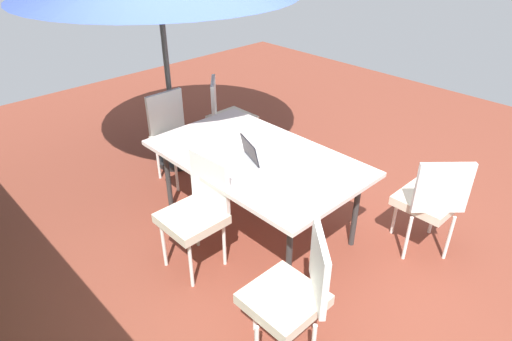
{
  "coord_description": "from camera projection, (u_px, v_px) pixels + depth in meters",
  "views": [
    {
      "loc": [
        -2.48,
        2.37,
        2.64
      ],
      "look_at": [
        0.0,
        0.0,
        0.61
      ],
      "focal_mm": 30.83,
      "sensor_mm": 36.0,
      "label": 1
    }
  ],
  "objects": [
    {
      "name": "chair_southwest",
      "position": [
        431.0,
        199.0,
        3.7
      ],
      "size": [
        0.59,
        0.59,
        0.98
      ],
      "rotation": [
        0.0,
        0.0,
        0.82
      ],
      "color": "beige",
      "rests_on": "ground_plane"
    },
    {
      "name": "laptop",
      "position": [
        257.0,
        156.0,
        3.81
      ],
      "size": [
        0.39,
        0.34,
        0.21
      ],
      "rotation": [
        0.0,
        0.0,
        -0.35
      ],
      "color": "#B7B7BC",
      "rests_on": "dining_table"
    },
    {
      "name": "dining_table",
      "position": [
        256.0,
        160.0,
        3.93
      ],
      "size": [
        1.93,
        1.16,
        0.77
      ],
      "color": "silver",
      "rests_on": "ground_plane"
    },
    {
      "name": "chair_southeast",
      "position": [
        227.0,
        114.0,
        5.24
      ],
      "size": [
        0.58,
        0.59,
        0.98
      ],
      "rotation": [
        0.0,
        0.0,
        5.57
      ],
      "color": "beige",
      "rests_on": "ground_plane"
    },
    {
      "name": "chair_east",
      "position": [
        175.0,
        133.0,
        4.8
      ],
      "size": [
        0.46,
        0.46,
        0.98
      ],
      "rotation": [
        0.0,
        0.0,
        4.7
      ],
      "color": "beige",
      "rests_on": "ground_plane"
    },
    {
      "name": "chair_northwest",
      "position": [
        294.0,
        292.0,
        2.79
      ],
      "size": [
        0.59,
        0.59,
        0.98
      ],
      "rotation": [
        0.0,
        0.0,
        2.41
      ],
      "color": "beige",
      "rests_on": "ground_plane"
    },
    {
      "name": "ground_plane",
      "position": [
        256.0,
        225.0,
        4.3
      ],
      "size": [
        10.0,
        10.0,
        0.02
      ],
      "primitive_type": "cube",
      "color": "brown"
    },
    {
      "name": "cup",
      "position": [
        252.0,
        136.0,
        4.13
      ],
      "size": [
        0.07,
        0.07,
        0.1
      ],
      "primitive_type": "cylinder",
      "color": "white",
      "rests_on": "dining_table"
    },
    {
      "name": "chair_north",
      "position": [
        197.0,
        209.0,
        3.57
      ],
      "size": [
        0.46,
        0.47,
        0.98
      ],
      "rotation": [
        0.0,
        0.0,
        3.19
      ],
      "color": "beige",
      "rests_on": "ground_plane"
    }
  ]
}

